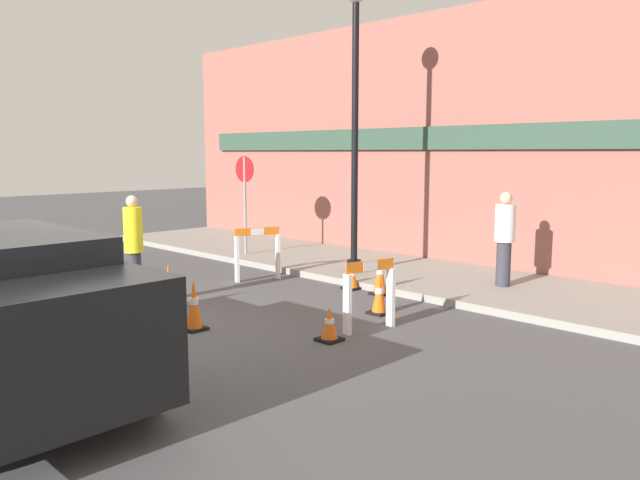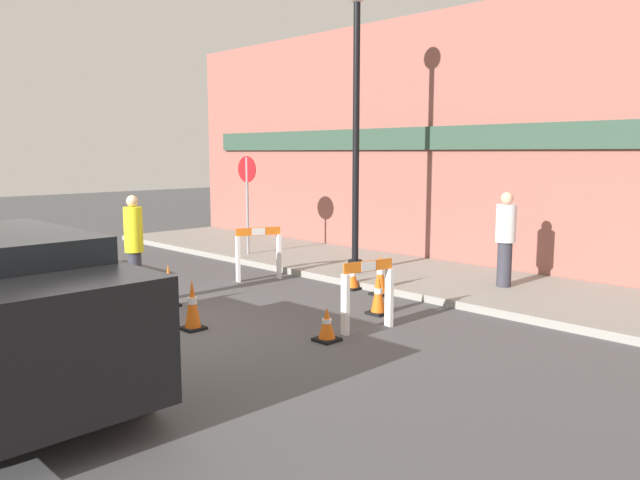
{
  "view_description": "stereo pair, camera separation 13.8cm",
  "coord_description": "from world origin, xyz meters",
  "px_view_note": "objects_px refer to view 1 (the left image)",
  "views": [
    {
      "loc": [
        7.51,
        -4.0,
        2.49
      ],
      "look_at": [
        0.07,
        3.54,
        1.0
      ],
      "focal_mm": 35.0,
      "sensor_mm": 36.0,
      "label": 1
    },
    {
      "loc": [
        7.6,
        -3.9,
        2.49
      ],
      "look_at": [
        0.07,
        3.54,
        1.0
      ],
      "focal_mm": 35.0,
      "sensor_mm": 36.0,
      "label": 2
    }
  ],
  "objects_px": {
    "stop_sign": "(245,189)",
    "person_worker": "(134,246)",
    "streetlamp_post": "(355,89)",
    "person_pedestrian": "(505,236)"
  },
  "relations": [
    {
      "from": "stop_sign",
      "to": "person_pedestrian",
      "type": "bearing_deg",
      "value": -173.63
    },
    {
      "from": "streetlamp_post",
      "to": "person_worker",
      "type": "bearing_deg",
      "value": -104.19
    },
    {
      "from": "streetlamp_post",
      "to": "person_worker",
      "type": "xyz_separation_m",
      "value": [
        -1.06,
        -4.2,
        -2.71
      ]
    },
    {
      "from": "streetlamp_post",
      "to": "person_pedestrian",
      "type": "distance_m",
      "value": 3.95
    },
    {
      "from": "person_worker",
      "to": "person_pedestrian",
      "type": "bearing_deg",
      "value": 3.3
    },
    {
      "from": "person_worker",
      "to": "person_pedestrian",
      "type": "xyz_separation_m",
      "value": [
        3.84,
        5.07,
        0.04
      ]
    },
    {
      "from": "stop_sign",
      "to": "person_pedestrian",
      "type": "distance_m",
      "value": 6.14
    },
    {
      "from": "streetlamp_post",
      "to": "person_pedestrian",
      "type": "height_order",
      "value": "streetlamp_post"
    },
    {
      "from": "stop_sign",
      "to": "person_worker",
      "type": "bearing_deg",
      "value": 115.24
    },
    {
      "from": "stop_sign",
      "to": "person_worker",
      "type": "distance_m",
      "value": 4.66
    }
  ]
}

